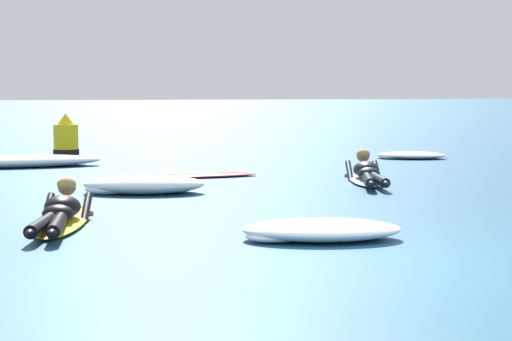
{
  "coord_description": "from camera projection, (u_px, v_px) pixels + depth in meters",
  "views": [
    {
      "loc": [
        -2.46,
        -7.92,
        1.6
      ],
      "look_at": [
        -0.44,
        5.1,
        0.35
      ],
      "focal_mm": 66.67,
      "sensor_mm": 36.0,
      "label": 1
    }
  ],
  "objects": [
    {
      "name": "drifting_surfboard",
      "position": [
        199.0,
        175.0,
        15.69
      ],
      "size": [
        2.0,
        0.77,
        0.16
      ],
      "color": "#E54C66",
      "rests_on": "ground"
    },
    {
      "name": "whitewater_front",
      "position": [
        144.0,
        185.0,
        13.45
      ],
      "size": [
        1.82,
        1.11,
        0.27
      ],
      "color": "white",
      "rests_on": "ground"
    },
    {
      "name": "channel_marker_buoy",
      "position": [
        66.0,
        139.0,
        20.47
      ],
      "size": [
        0.56,
        0.56,
        0.89
      ],
      "color": "yellow",
      "rests_on": "ground"
    },
    {
      "name": "whitewater_back",
      "position": [
        322.0,
        230.0,
        9.55
      ],
      "size": [
        1.69,
        1.04,
        0.21
      ],
      "color": "white",
      "rests_on": "ground"
    },
    {
      "name": "surfer_far",
      "position": [
        367.0,
        174.0,
        14.8
      ],
      "size": [
        0.79,
        2.58,
        0.55
      ],
      "color": "white",
      "rests_on": "ground"
    },
    {
      "name": "surfer_near",
      "position": [
        61.0,
        214.0,
        10.41
      ],
      "size": [
        0.73,
        2.71,
        0.54
      ],
      "color": "yellow",
      "rests_on": "ground"
    },
    {
      "name": "whitewater_mid_right",
      "position": [
        411.0,
        155.0,
        19.44
      ],
      "size": [
        1.56,
        1.11,
        0.15
      ],
      "color": "white",
      "rests_on": "ground"
    },
    {
      "name": "ground_plane",
      "position": [
        240.0,
        164.0,
        18.16
      ],
      "size": [
        120.0,
        120.0,
        0.0
      ],
      "primitive_type": "plane",
      "color": "navy"
    },
    {
      "name": "whitewater_far_band",
      "position": [
        22.0,
        161.0,
        17.53
      ],
      "size": [
        3.01,
        1.24,
        0.23
      ],
      "color": "white",
      "rests_on": "ground"
    }
  ]
}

